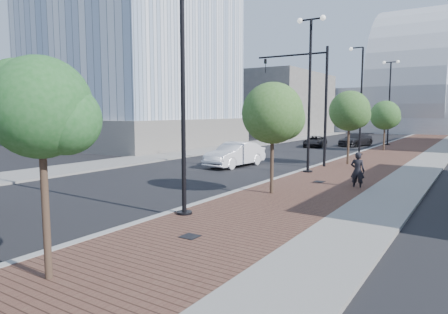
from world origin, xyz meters
The scene contains 22 objects.
sidewalk centered at (3.50, 40.00, 0.06)m, with size 7.00×140.00×0.12m, color #4C2D23.
concrete_strip centered at (6.20, 40.00, 0.07)m, with size 2.40×140.00×0.13m, color slate.
curb centered at (0.00, 40.00, 0.07)m, with size 0.30×140.00×0.14m, color gray.
west_sidewalk centered at (-13.00, 40.00, 0.06)m, with size 4.00×140.00×0.12m, color slate.
white_sedan centered at (-4.86, 22.47, 0.83)m, with size 1.76×5.06×1.67m, color silver.
dark_car_mid centered at (-5.68, 40.37, 0.59)m, with size 1.96×4.25×1.18m, color black.
dark_car_far centered at (-2.28, 43.80, 0.71)m, with size 2.00×4.91×1.43m, color black.
pedestrian centered at (4.43, 18.60, 0.91)m, with size 0.67×0.44×1.83m, color black.
streetlight_1 centered at (0.49, 10.00, 4.34)m, with size 1.44×0.56×9.21m.
streetlight_2 centered at (0.60, 22.00, 4.82)m, with size 1.72×0.56×9.28m.
streetlight_3 centered at (0.49, 34.00, 4.34)m, with size 1.44×0.56×9.21m.
streetlight_4 centered at (0.60, 46.00, 4.82)m, with size 1.72×0.56×9.28m.
traffic_mast centered at (-0.30, 25.00, 4.98)m, with size 5.09×0.20×8.00m.
tree_0 centered at (1.65, 4.02, 3.82)m, with size 2.23×2.16×4.92m.
tree_1 centered at (1.65, 15.02, 3.68)m, with size 2.71×2.71×5.05m.
tree_2 centered at (1.65, 27.02, 3.81)m, with size 2.77×2.77×5.21m.
tree_3 centered at (1.65, 39.02, 3.43)m, with size 2.74×2.74×4.81m.
tower_podium centered at (-24.00, 32.00, 1.50)m, with size 19.00×19.00×3.00m, color slate.
convention_center centered at (-2.00, 85.00, 6.00)m, with size 50.00×30.00×50.00m.
commercial_block_nw centered at (-20.00, 60.00, 5.00)m, with size 14.00×20.00×10.00m, color #625E58.
utility_cover_1 centered at (2.40, 8.00, 0.13)m, with size 0.50×0.50×0.02m, color black.
utility_cover_2 centered at (2.40, 19.00, 0.13)m, with size 0.50×0.50×0.02m, color black.
Camera 1 is at (9.40, -0.98, 3.74)m, focal length 32.10 mm.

